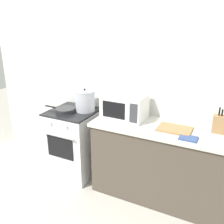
% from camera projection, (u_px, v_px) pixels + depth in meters
% --- Properties ---
extents(ground_plane, '(10.00, 10.00, 0.00)m').
position_uv_depth(ground_plane, '(71.00, 204.00, 3.01)').
color(ground_plane, '#B2ADA3').
extents(back_wall, '(4.40, 0.10, 2.50)m').
position_uv_depth(back_wall, '(130.00, 86.00, 3.27)').
color(back_wall, silver).
rests_on(back_wall, ground_plane).
extents(lower_cabinet_right, '(1.64, 0.56, 0.88)m').
position_uv_depth(lower_cabinet_right, '(164.00, 165.00, 3.00)').
color(lower_cabinet_right, '#4C4238').
rests_on(lower_cabinet_right, ground_plane).
extents(countertop_right, '(1.70, 0.60, 0.04)m').
position_uv_depth(countertop_right, '(166.00, 129.00, 2.84)').
color(countertop_right, beige).
rests_on(countertop_right, lower_cabinet_right).
extents(stove, '(0.60, 0.64, 0.92)m').
position_uv_depth(stove, '(74.00, 142.00, 3.51)').
color(stove, silver).
rests_on(stove, ground_plane).
extents(stock_pot, '(0.34, 0.26, 0.30)m').
position_uv_depth(stock_pot, '(85.00, 101.00, 3.31)').
color(stock_pot, '#B7B9C6').
rests_on(stock_pot, stove).
extents(frying_pan, '(0.46, 0.26, 0.05)m').
position_uv_depth(frying_pan, '(65.00, 110.00, 3.31)').
color(frying_pan, '#28282B').
rests_on(frying_pan, stove).
extents(microwave, '(0.50, 0.37, 0.30)m').
position_uv_depth(microwave, '(125.00, 106.00, 3.06)').
color(microwave, white).
rests_on(microwave, countertop_right).
extents(cutting_board, '(0.36, 0.26, 0.02)m').
position_uv_depth(cutting_board, '(175.00, 129.00, 2.77)').
color(cutting_board, '#997047').
rests_on(cutting_board, countertop_right).
extents(knife_block, '(0.13, 0.10, 0.28)m').
position_uv_depth(knife_block, '(219.00, 124.00, 2.68)').
color(knife_block, '#997047').
rests_on(knife_block, countertop_right).
extents(oven_mitt, '(0.18, 0.14, 0.02)m').
position_uv_depth(oven_mitt, '(188.00, 138.00, 2.56)').
color(oven_mitt, '#33477A').
rests_on(oven_mitt, countertop_right).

